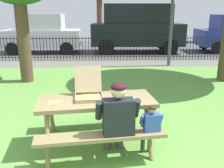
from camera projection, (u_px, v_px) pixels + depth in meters
The scene contains 11 objects.
ground at pixel (107, 118), 5.09m from camera, with size 28.00×12.48×0.02m, color #649D43.
cobblestone_walkway at pixel (105, 63), 10.41m from camera, with size 28.00×1.40×0.01m, color slate.
street_asphalt at pixel (104, 49), 14.61m from camera, with size 28.00×7.37×0.01m, color #515154.
picnic_table_foreground at pixel (96, 109), 3.92m from camera, with size 1.97×1.70×0.79m.
pizza_box_open at pixel (89, 92), 3.93m from camera, with size 0.48×0.56×0.46m.
pizza_slice_on_table at pixel (55, 102), 3.71m from camera, with size 0.28×0.28×0.02m.
adult_at_table at pixel (117, 118), 3.47m from camera, with size 0.63×0.62×1.19m.
child_at_table at pixel (150, 126), 3.56m from camera, with size 0.34×0.34×0.84m.
iron_fence_streetside at pixel (105, 48), 10.93m from camera, with size 21.18×0.03×1.05m.
parked_car_center at pixel (42, 33), 12.88m from camera, with size 3.92×1.87×1.98m.
parked_car_right at pixel (137, 27), 12.96m from camera, with size 4.74×2.15×2.46m.
Camera 1 is at (-0.07, -2.46, 2.08)m, focal length 39.91 mm.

